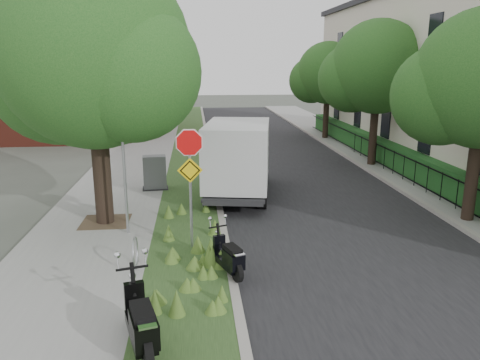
# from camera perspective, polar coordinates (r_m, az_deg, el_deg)

# --- Properties ---
(ground) EXTENTS (120.00, 120.00, 0.00)m
(ground) POSITION_cam_1_polar(r_m,az_deg,el_deg) (11.95, 0.96, -9.47)
(ground) COLOR #4C5147
(ground) RESTS_ON ground
(sidewalk_near) EXTENTS (3.50, 60.00, 0.12)m
(sidewalk_near) POSITION_cam_1_polar(r_m,az_deg,el_deg) (21.61, -13.38, 1.14)
(sidewalk_near) COLOR gray
(sidewalk_near) RESTS_ON ground
(verge) EXTENTS (2.00, 60.00, 0.12)m
(verge) POSITION_cam_1_polar(r_m,az_deg,el_deg) (21.41, -6.07, 1.33)
(verge) COLOR #29441D
(verge) RESTS_ON ground
(kerb_near) EXTENTS (0.20, 60.00, 0.13)m
(kerb_near) POSITION_cam_1_polar(r_m,az_deg,el_deg) (21.42, -3.39, 1.40)
(kerb_near) COLOR #9E9991
(kerb_near) RESTS_ON ground
(road) EXTENTS (7.00, 60.00, 0.01)m
(road) POSITION_cam_1_polar(r_m,az_deg,el_deg) (21.84, 5.83, 1.44)
(road) COLOR black
(road) RESTS_ON ground
(kerb_far) EXTENTS (0.20, 60.00, 0.13)m
(kerb_far) POSITION_cam_1_polar(r_m,az_deg,el_deg) (22.77, 14.50, 1.74)
(kerb_far) COLOR #9E9991
(kerb_far) RESTS_ON ground
(footpath_far) EXTENTS (3.20, 60.00, 0.12)m
(footpath_far) POSITION_cam_1_polar(r_m,az_deg,el_deg) (23.40, 18.42, 1.78)
(footpath_far) COLOR gray
(footpath_far) RESTS_ON ground
(street_tree_main) EXTENTS (6.21, 5.54, 7.66)m
(street_tree_main) POSITION_cam_1_polar(r_m,az_deg,el_deg) (14.02, -17.68, 13.57)
(street_tree_main) COLOR black
(street_tree_main) RESTS_ON ground
(bare_post) EXTENTS (0.08, 0.08, 4.00)m
(bare_post) POSITION_cam_1_polar(r_m,az_deg,el_deg) (13.10, -13.97, 1.98)
(bare_post) COLOR #A5A8AD
(bare_post) RESTS_ON ground
(bike_hoop) EXTENTS (0.06, 0.78, 0.77)m
(bike_hoop) POSITION_cam_1_polar(r_m,az_deg,el_deg) (11.23, -12.65, -8.69)
(bike_hoop) COLOR #A5A8AD
(bike_hoop) RESTS_ON ground
(sign_assembly) EXTENTS (0.94, 0.08, 3.22)m
(sign_assembly) POSITION_cam_1_polar(r_m,az_deg,el_deg) (11.72, -6.14, 1.94)
(sign_assembly) COLOR #A5A8AD
(sign_assembly) RESTS_ON ground
(fence_far) EXTENTS (0.04, 24.00, 1.00)m
(fence_far) POSITION_cam_1_polar(r_m,az_deg,el_deg) (22.90, 16.25, 3.24)
(fence_far) COLOR black
(fence_far) RESTS_ON ground
(hedge_far) EXTENTS (1.00, 24.00, 1.10)m
(hedge_far) POSITION_cam_1_polar(r_m,az_deg,el_deg) (23.17, 17.86, 3.24)
(hedge_far) COLOR #1C4E1C
(hedge_far) RESTS_ON footpath_far
(terrace_houses) EXTENTS (7.40, 26.40, 8.20)m
(terrace_houses) POSITION_cam_1_polar(r_m,az_deg,el_deg) (24.47, 26.39, 11.26)
(terrace_houses) COLOR beige
(terrace_houses) RESTS_ON ground
(brick_building) EXTENTS (9.40, 10.40, 8.30)m
(brick_building) POSITION_cam_1_polar(r_m,az_deg,el_deg) (33.90, -20.11, 12.37)
(brick_building) COLOR maroon
(brick_building) RESTS_ON ground
(far_tree_b) EXTENTS (4.83, 4.31, 6.56)m
(far_tree_b) POSITION_cam_1_polar(r_m,az_deg,el_deg) (22.47, 16.23, 12.55)
(far_tree_b) COLOR black
(far_tree_b) RESTS_ON ground
(far_tree_c) EXTENTS (4.37, 3.89, 5.93)m
(far_tree_c) POSITION_cam_1_polar(r_m,az_deg,el_deg) (30.07, 10.52, 12.35)
(far_tree_c) COLOR black
(far_tree_c) RESTS_ON ground
(scooter_near) EXTENTS (0.72, 1.87, 0.91)m
(scooter_near) POSITION_cam_1_polar(r_m,az_deg,el_deg) (8.18, -11.87, -17.33)
(scooter_near) COLOR black
(scooter_near) RESTS_ON ground
(scooter_far) EXTENTS (0.69, 1.48, 0.73)m
(scooter_far) POSITION_cam_1_polar(r_m,az_deg,el_deg) (10.65, -1.24, -9.76)
(scooter_far) COLOR black
(scooter_far) RESTS_ON ground
(box_truck) EXTENTS (2.86, 5.46, 2.35)m
(box_truck) POSITION_cam_1_polar(r_m,az_deg,el_deg) (16.84, -0.16, 3.02)
(box_truck) COLOR #262628
(box_truck) RESTS_ON ground
(utility_cabinet) EXTENTS (1.01, 0.72, 1.27)m
(utility_cabinet) POSITION_cam_1_polar(r_m,az_deg,el_deg) (17.92, -10.35, 0.83)
(utility_cabinet) COLOR #262628
(utility_cabinet) RESTS_ON ground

